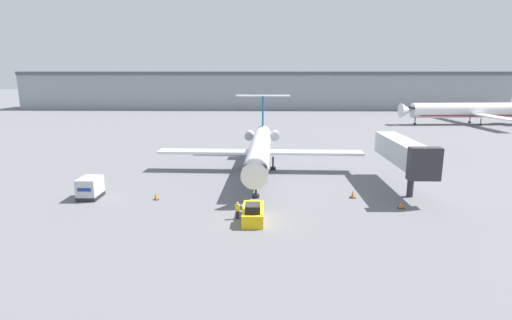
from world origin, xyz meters
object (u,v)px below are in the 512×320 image
object	(u,v)px
airplane_parked_far_left	(472,110)
jet_bridge	(403,152)
pushback_tug	(253,213)
traffic_cone_right	(353,194)
worker_near_tug	(237,210)
traffic_cone_left	(156,197)
luggage_cart	(90,188)
traffic_cone_mid	(401,205)
airplane_main	(260,148)

from	to	relation	value
airplane_parked_far_left	jet_bridge	world-z (taller)	airplane_parked_far_left
pushback_tug	traffic_cone_right	bearing A→B (deg)	33.47
worker_near_tug	traffic_cone_left	size ratio (longest dim) A/B	2.19
luggage_cart	traffic_cone_right	bearing A→B (deg)	1.47
traffic_cone_left	jet_bridge	world-z (taller)	jet_bridge
luggage_cart	traffic_cone_right	xyz separation A→B (m)	(28.93, 0.74, -0.77)
worker_near_tug	traffic_cone_mid	bearing A→B (deg)	11.66
airplane_main	traffic_cone_mid	xyz separation A→B (m)	(14.63, -15.28, -3.00)
traffic_cone_mid	airplane_main	bearing A→B (deg)	133.74
airplane_main	jet_bridge	distance (m)	18.85
airplane_main	traffic_cone_right	bearing A→B (deg)	-48.87
worker_near_tug	traffic_cone_mid	world-z (taller)	worker_near_tug
airplane_main	pushback_tug	world-z (taller)	airplane_main
traffic_cone_left	traffic_cone_right	size ratio (longest dim) A/B	0.93
pushback_tug	worker_near_tug	bearing A→B (deg)	165.06
airplane_main	luggage_cart	xyz separation A→B (m)	(-18.50, -12.68, -2.17)
pushback_tug	traffic_cone_left	size ratio (longest dim) A/B	6.23
worker_near_tug	traffic_cone_right	xyz separation A→B (m)	(12.30, 6.76, -0.47)
airplane_main	traffic_cone_mid	world-z (taller)	airplane_main
worker_near_tug	airplane_parked_far_left	distance (m)	92.22
luggage_cart	airplane_parked_far_left	world-z (taller)	airplane_parked_far_left
traffic_cone_mid	traffic_cone_left	bearing A→B (deg)	175.11
airplane_main	airplane_parked_far_left	distance (m)	77.09
traffic_cone_left	traffic_cone_mid	distance (m)	25.89
traffic_cone_left	airplane_parked_far_left	distance (m)	94.27
worker_near_tug	luggage_cart	bearing A→B (deg)	160.11
traffic_cone_mid	airplane_parked_far_left	world-z (taller)	airplane_parked_far_left
airplane_parked_far_left	jet_bridge	size ratio (longest dim) A/B	2.64
pushback_tug	airplane_parked_far_left	xyz separation A→B (m)	(56.15, 72.33, 3.07)
worker_near_tug	traffic_cone_right	size ratio (longest dim) A/B	2.03
worker_near_tug	airplane_parked_far_left	size ratio (longest dim) A/B	0.04
worker_near_tug	jet_bridge	distance (m)	21.75
airplane_main	airplane_parked_far_left	bearing A→B (deg)	43.68
traffic_cone_left	luggage_cart	bearing A→B (deg)	176.88
airplane_main	traffic_cone_left	size ratio (longest dim) A/B	39.59
traffic_cone_left	jet_bridge	distance (m)	28.75
luggage_cart	airplane_main	bearing A→B (deg)	34.41
traffic_cone_right	traffic_cone_mid	world-z (taller)	traffic_cone_right
luggage_cart	airplane_parked_far_left	distance (m)	99.33
airplane_main	luggage_cart	world-z (taller)	airplane_main
airplane_main	worker_near_tug	bearing A→B (deg)	-95.74
luggage_cart	traffic_cone_left	world-z (taller)	luggage_cart
traffic_cone_left	airplane_parked_far_left	size ratio (longest dim) A/B	0.02
traffic_cone_left	traffic_cone_right	world-z (taller)	traffic_cone_right
worker_near_tug	airplane_parked_far_left	xyz separation A→B (m)	(57.63, 71.93, 2.92)
worker_near_tug	traffic_cone_mid	distance (m)	16.86
pushback_tug	airplane_main	bearing A→B (deg)	88.81
traffic_cone_mid	jet_bridge	bearing A→B (deg)	72.05
airplane_main	pushback_tug	size ratio (longest dim) A/B	6.35
airplane_main	luggage_cart	bearing A→B (deg)	-145.59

